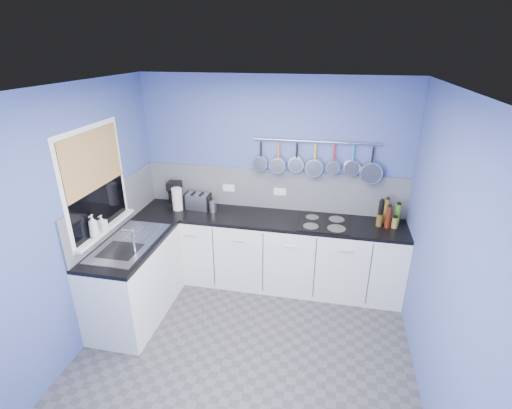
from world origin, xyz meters
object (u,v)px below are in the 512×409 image
(paper_towel, at_px, (177,199))
(hob, at_px, (324,223))
(canister, at_px, (213,207))
(soap_bottle_a, at_px, (93,226))
(soap_bottle_b, at_px, (102,223))
(toaster, at_px, (198,201))
(coffee_maker, at_px, (174,194))

(paper_towel, xyz_separation_m, hob, (1.80, -0.04, -0.13))
(paper_towel, xyz_separation_m, canister, (0.45, 0.02, -0.07))
(soap_bottle_a, relative_size, soap_bottle_b, 1.39)
(soap_bottle_b, height_order, toaster, soap_bottle_b)
(coffee_maker, bearing_deg, soap_bottle_b, -111.29)
(soap_bottle_a, relative_size, canister, 1.85)
(soap_bottle_b, xyz_separation_m, hob, (2.19, 0.94, -0.23))
(toaster, bearing_deg, hob, -0.32)
(paper_towel, height_order, hob, paper_towel)
(coffee_maker, height_order, hob, coffee_maker)
(soap_bottle_a, distance_m, paper_towel, 1.19)
(soap_bottle_b, xyz_separation_m, paper_towel, (0.40, 0.98, -0.10))
(hob, bearing_deg, toaster, 175.51)
(paper_towel, distance_m, coffee_maker, 0.14)
(coffee_maker, distance_m, hob, 1.89)
(paper_towel, height_order, toaster, paper_towel)
(soap_bottle_a, height_order, paper_towel, soap_bottle_a)
(soap_bottle_b, distance_m, paper_towel, 1.06)
(soap_bottle_b, xyz_separation_m, coffee_maker, (0.31, 1.09, -0.08))
(soap_bottle_a, distance_m, toaster, 1.36)
(soap_bottle_a, distance_m, canister, 1.43)
(soap_bottle_a, height_order, soap_bottle_b, soap_bottle_a)
(paper_towel, xyz_separation_m, toaster, (0.23, 0.08, -0.04))
(coffee_maker, distance_m, toaster, 0.33)
(soap_bottle_a, bearing_deg, hob, 26.09)
(soap_bottle_a, distance_m, hob, 2.45)
(paper_towel, relative_size, canister, 2.16)
(soap_bottle_b, bearing_deg, toaster, 59.25)
(toaster, bearing_deg, soap_bottle_b, -116.59)
(hob, bearing_deg, paper_towel, 178.74)
(toaster, height_order, hob, toaster)
(soap_bottle_b, bearing_deg, paper_towel, 67.92)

